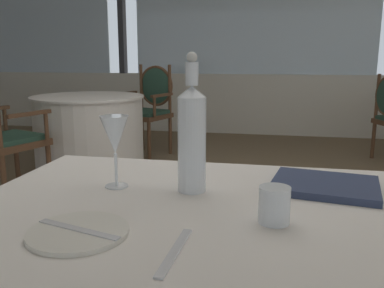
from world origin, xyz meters
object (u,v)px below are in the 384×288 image
Objects in this scene: wine_glass at (115,136)px; menu_book at (325,185)px; side_plate at (78,232)px; dining_chair_1_1 at (150,103)px; water_tumbler at (274,205)px; water_bottle at (192,136)px.

wine_glass is 0.72× the size of menu_book.
wine_glass reaches higher than side_plate.
menu_book is 0.28× the size of dining_chair_1_1.
water_tumbler is at bearing -107.19° from menu_book.
wine_glass is at bearing -177.81° from water_bottle.
wine_glass is 2.46× the size of water_tumbler.
water_tumbler is 0.30m from menu_book.
water_bottle reaches higher than side_plate.
water_bottle is 3.61m from dining_chair_1_1.
water_bottle is at bearing 38.68° from dining_chair_1_1.
water_tumbler is (0.39, 0.14, 0.04)m from side_plate.
water_tumbler is (0.22, -0.18, -0.11)m from water_bottle.
dining_chair_1_1 is at bearing 105.01° from side_plate.
dining_chair_1_1 is (-1.39, 3.59, -0.20)m from water_tumbler.
dining_chair_1_1 reaches higher than menu_book.
water_bottle reaches higher than wine_glass.
side_plate is 0.21× the size of dining_chair_1_1.
side_plate is at bearing -118.22° from water_bottle.
side_plate is 0.42m from water_tumbler.
wine_glass is 3.56m from dining_chair_1_1.
water_bottle is at bearing 2.19° from wine_glass.
water_tumbler reaches higher than menu_book.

